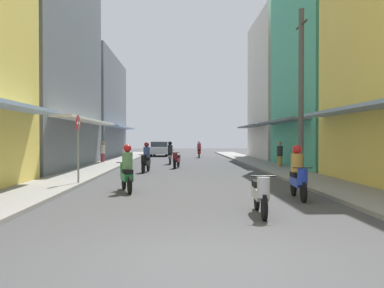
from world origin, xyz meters
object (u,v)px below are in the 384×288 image
motorbike_blue (298,175)px  motorbike_silver (261,193)px  motorbike_white (170,154)px  utility_pole (301,95)px  motorbike_black (146,159)px  motorbike_green (127,171)px  pedestrian_crossing (103,151)px  street_sign_no_entry (78,140)px  pedestrian_foreground (280,155)px  motorbike_maroon (176,160)px  motorbike_red (199,150)px  parked_car (160,149)px

motorbike_blue → motorbike_silver: 2.89m
motorbike_white → utility_pole: 13.47m
motorbike_black → motorbike_white: size_ratio=1.00×
motorbike_green → pedestrian_crossing: 15.14m
street_sign_no_entry → pedestrian_foreground: bearing=40.3°
motorbike_maroon → motorbike_white: bearing=97.2°
motorbike_green → motorbike_blue: bearing=-17.6°
motorbike_maroon → utility_pole: bearing=-60.4°
motorbike_black → street_sign_no_entry: bearing=-109.4°
pedestrian_foreground → street_sign_no_entry: (-9.74, -8.24, 0.93)m
motorbike_red → motorbike_blue: bearing=-86.1°
pedestrian_foreground → utility_pole: bearing=-99.2°
motorbike_blue → motorbike_silver: motorbike_blue is taller
motorbike_red → street_sign_no_entry: (-5.58, -21.03, 1.01)m
motorbike_red → motorbike_silver: motorbike_red is taller
pedestrian_foreground → pedestrian_crossing: pedestrian_crossing is taller
motorbike_red → utility_pole: (2.83, -20.97, 2.72)m
motorbike_silver → street_sign_no_entry: street_sign_no_entry is taller
motorbike_red → utility_pole: size_ratio=0.27×
street_sign_no_entry → motorbike_green: bearing=-39.7°
motorbike_white → motorbike_green: (-1.11, -13.83, 0.00)m
motorbike_silver → motorbike_blue: bearing=56.0°
motorbike_silver → motorbike_maroon: 14.42m
motorbike_blue → motorbike_black: same height
motorbike_silver → street_sign_no_entry: (-5.65, 5.73, 1.21)m
motorbike_red → parked_car: bearing=136.8°
motorbike_blue → motorbike_red: 24.43m
utility_pole → pedestrian_foreground: bearing=80.8°
motorbike_red → motorbike_white: bearing=-105.4°
motorbike_blue → motorbike_white: (-4.12, 15.50, 0.00)m
motorbike_maroon → utility_pole: size_ratio=0.27×
motorbike_red → motorbike_green: bearing=-98.9°
motorbike_white → motorbike_maroon: motorbike_white is taller
motorbike_silver → pedestrian_foreground: size_ratio=1.14×
parked_car → motorbike_maroon: bearing=-83.7°
motorbike_white → pedestrian_foreground: 7.67m
motorbike_black → motorbike_silver: bearing=-72.5°
motorbike_maroon → pedestrian_foreground: bearing=-2.8°
motorbike_red → parked_car: size_ratio=0.43×
motorbike_silver → pedestrian_foreground: 14.56m
motorbike_white → street_sign_no_entry: (-3.14, -12.15, 1.01)m
motorbike_green → motorbike_silver: bearing=-48.2°
motorbike_green → pedestrian_foreground: pedestrian_foreground is taller
pedestrian_foreground → utility_pole: utility_pole is taller
motorbike_black → pedestrian_foreground: size_ratio=1.14×
motorbike_silver → pedestrian_crossing: size_ratio=1.11×
motorbike_white → pedestrian_crossing: bearing=169.9°
motorbike_green → utility_pole: size_ratio=0.26×
motorbike_red → motorbike_black: (-3.56, -15.27, 0.00)m
motorbike_blue → pedestrian_foreground: 11.85m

